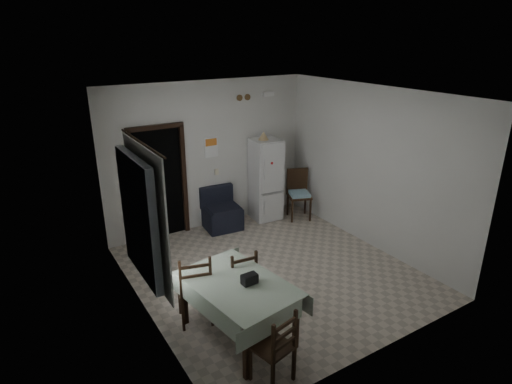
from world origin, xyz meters
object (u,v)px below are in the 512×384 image
at_px(fridge, 265,179).
at_px(navy_seat, 222,209).
at_px(corner_chair, 299,195).
at_px(dining_table, 238,309).
at_px(dining_chair_near_head, 272,346).
at_px(dining_chair_far_left, 194,287).
at_px(dining_chair_far_right, 239,278).

xyz_separation_m(fridge, navy_seat, (-1.02, 0.00, -0.44)).
xyz_separation_m(navy_seat, corner_chair, (1.61, -0.41, 0.11)).
relative_size(dining_table, dining_chair_near_head, 1.60).
height_order(fridge, navy_seat, fridge).
height_order(dining_table, dining_chair_near_head, dining_chair_near_head).
bearing_deg(dining_chair_near_head, dining_table, -106.70).
bearing_deg(dining_chair_far_left, dining_chair_near_head, 116.34).
bearing_deg(dining_chair_far_left, fridge, -122.63).
bearing_deg(dining_table, fridge, 43.32).
relative_size(navy_seat, dining_chair_far_right, 0.87).
distance_m(corner_chair, dining_chair_near_head, 4.59).
bearing_deg(dining_chair_far_right, dining_chair_near_head, 80.80).
xyz_separation_m(corner_chair, dining_chair_far_left, (-3.29, -2.01, 0.00)).
relative_size(dining_table, dining_chair_far_right, 1.59).
height_order(dining_chair_far_right, dining_chair_near_head, dining_chair_far_right).
relative_size(navy_seat, dining_chair_far_left, 0.79).
bearing_deg(navy_seat, dining_chair_far_left, -118.99).
distance_m(navy_seat, dining_chair_far_left, 2.95).
distance_m(dining_chair_far_left, dining_chair_near_head, 1.49).
relative_size(fridge, dining_chair_far_right, 1.79).
distance_m(fridge, dining_chair_far_right, 3.25).
bearing_deg(dining_chair_near_head, dining_chair_far_left, -92.15).
bearing_deg(dining_chair_far_left, dining_table, 135.38).
height_order(fridge, dining_table, fridge).
height_order(corner_chair, dining_chair_near_head, corner_chair).
height_order(navy_seat, corner_chair, corner_chair).
bearing_deg(dining_table, dining_chair_near_head, -102.19).
relative_size(dining_table, dining_chair_far_left, 1.44).
xyz_separation_m(dining_table, dining_chair_far_left, (-0.34, 0.58, 0.13)).
bearing_deg(dining_table, dining_chair_far_right, 49.80).
bearing_deg(fridge, navy_seat, -174.61).
bearing_deg(fridge, dining_table, -122.82).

